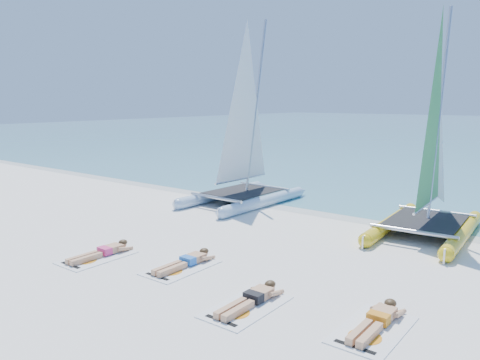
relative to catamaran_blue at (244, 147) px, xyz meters
The scene contains 12 objects.
ground 6.32m from the catamaran_blue, 57.63° to the right, with size 140.00×140.00×0.00m, color white.
wet_sand_strip 3.87m from the catamaran_blue, ahead, with size 140.00×1.40×0.01m, color silver.
catamaran_blue is the anchor object (origin of this frame).
catamaran_yellow 6.84m from the catamaran_blue, ahead, with size 2.67×5.45×6.87m.
towel_a 7.74m from the catamaran_blue, 82.53° to the right, with size 1.00×1.85×0.02m, color white.
sunbather_a 7.52m from the catamaran_blue, 82.33° to the right, with size 0.37×1.73×0.26m.
towel_b 7.62m from the catamaran_blue, 64.51° to the right, with size 1.00×1.85×0.02m, color white.
sunbather_b 7.42m from the catamaran_blue, 63.85° to the right, with size 0.37×1.73×0.26m.
towel_c 9.51m from the catamaran_blue, 52.54° to the right, with size 1.00×1.85×0.02m, color white.
sunbather_c 9.34m from the catamaran_blue, 51.80° to the right, with size 0.37×1.73×0.26m.
towel_d 10.60m from the catamaran_blue, 40.47° to the right, with size 1.00×1.85×0.02m, color white.
sunbather_d 10.46m from the catamaran_blue, 39.65° to the right, with size 0.37×1.73×0.26m.
Camera 1 is at (7.48, -9.05, 3.91)m, focal length 35.00 mm.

